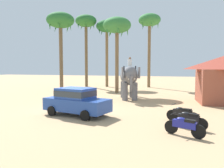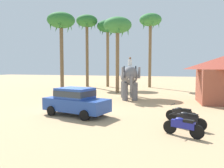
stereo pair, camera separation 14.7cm
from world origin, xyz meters
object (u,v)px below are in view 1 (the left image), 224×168
motorcycle_nearest_camera (184,126)px  palm_tree_leaning_seaward (107,29)px  palm_tree_near_hut (60,23)px  car_sedan_foreground (76,100)px  palm_tree_left_of_road (150,23)px  elephant_with_mahout (129,78)px  palm_tree_far_back (86,24)px  motorcycle_second_in_row (189,119)px  palm_tree_behind_elephant (117,28)px  motorcycle_mid_row (182,114)px

motorcycle_nearest_camera → palm_tree_leaning_seaward: size_ratio=0.17×
palm_tree_near_hut → car_sedan_foreground: bearing=-56.1°
palm_tree_near_hut → motorcycle_nearest_camera: bearing=-44.2°
palm_tree_left_of_road → palm_tree_leaning_seaward: bearing=-171.6°
car_sedan_foreground → palm_tree_near_hut: palm_tree_near_hut is taller
elephant_with_mahout → motorcycle_nearest_camera: 11.23m
palm_tree_near_hut → palm_tree_far_back: size_ratio=0.86×
elephant_with_mahout → car_sedan_foreground: bearing=-101.5°
elephant_with_mahout → palm_tree_far_back: (-9.23, 11.25, 7.48)m
motorcycle_second_in_row → palm_tree_leaning_seaward: 24.95m
car_sedan_foreground → palm_tree_left_of_road: 22.33m
motorcycle_nearest_camera → palm_tree_near_hut: (-13.58, 13.22, 7.61)m
palm_tree_behind_elephant → palm_tree_near_hut: (-6.39, -1.44, 0.61)m
palm_tree_far_back → motorcycle_second_in_row: bearing=-54.7°
motorcycle_second_in_row → palm_tree_left_of_road: bearing=102.6°
motorcycle_mid_row → palm_tree_left_of_road: bearing=102.7°
elephant_with_mahout → palm_tree_far_back: size_ratio=0.37×
motorcycle_mid_row → motorcycle_nearest_camera: bearing=-88.8°
motorcycle_mid_row → palm_tree_leaning_seaward: palm_tree_leaning_seaward is taller
palm_tree_far_back → car_sedan_foreground: bearing=-68.0°
palm_tree_left_of_road → motorcycle_mid_row: bearing=-77.3°
motorcycle_second_in_row → palm_tree_left_of_road: (-4.86, 21.68, 8.91)m
elephant_with_mahout → motorcycle_nearest_camera: elephant_with_mahout is taller
elephant_with_mahout → motorcycle_mid_row: 8.98m
motorcycle_nearest_camera → palm_tree_behind_elephant: (-7.19, 14.65, 7.00)m
palm_tree_far_back → palm_tree_near_hut: bearing=-87.4°
motorcycle_second_in_row → palm_tree_leaning_seaward: size_ratio=0.17×
palm_tree_leaning_seaward → motorcycle_nearest_camera: bearing=-63.7°
motorcycle_nearest_camera → palm_tree_left_of_road: bearing=101.4°
motorcycle_second_in_row → palm_tree_left_of_road: palm_tree_left_of_road is taller
motorcycle_mid_row → palm_tree_far_back: (-13.90, 18.76, 9.00)m
motorcycle_mid_row → palm_tree_behind_elephant: palm_tree_behind_elephant is taller
motorcycle_mid_row → palm_tree_far_back: size_ratio=0.16×
car_sedan_foreground → palm_tree_left_of_road: (1.65, 20.60, 8.45)m
motorcycle_second_in_row → palm_tree_behind_elephant: bearing=119.0°
motorcycle_second_in_row → motorcycle_nearest_camera: bearing=-99.6°
motorcycle_nearest_camera → motorcycle_mid_row: 2.56m
car_sedan_foreground → motorcycle_second_in_row: car_sedan_foreground is taller
motorcycle_mid_row → palm_tree_near_hut: size_ratio=0.18×
motorcycle_second_in_row → palm_tree_behind_elephant: 16.81m
motorcycle_nearest_camera → palm_tree_far_back: (-13.95, 21.33, 9.00)m
car_sedan_foreground → motorcycle_nearest_camera: 6.73m
palm_tree_near_hut → palm_tree_leaning_seaward: bearing=73.0°
car_sedan_foreground → motorcycle_nearest_camera: (6.29, -2.37, -0.46)m
motorcycle_mid_row → palm_tree_left_of_road: 22.73m
palm_tree_left_of_road → palm_tree_near_hut: bearing=-132.5°
elephant_with_mahout → palm_tree_left_of_road: 14.86m
motorcycle_second_in_row → palm_tree_far_back: palm_tree_far_back is taller
motorcycle_nearest_camera → motorcycle_second_in_row: bearing=80.4°
motorcycle_nearest_camera → palm_tree_near_hut: bearing=135.8°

